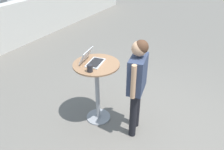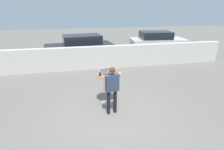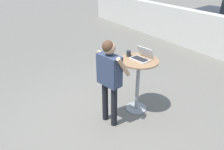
{
  "view_description": "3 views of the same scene",
  "coord_description": "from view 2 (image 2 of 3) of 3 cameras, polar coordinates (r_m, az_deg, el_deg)",
  "views": [
    {
      "loc": [
        -2.46,
        -0.77,
        2.64
      ],
      "look_at": [
        -0.05,
        0.56,
        0.99
      ],
      "focal_mm": 35.0,
      "sensor_mm": 36.0,
      "label": 1
    },
    {
      "loc": [
        -0.94,
        -4.58,
        3.22
      ],
      "look_at": [
        0.11,
        0.52,
        1.19
      ],
      "focal_mm": 28.0,
      "sensor_mm": 36.0,
      "label": 2
    },
    {
      "loc": [
        2.72,
        -1.58,
        2.65
      ],
      "look_at": [
        -0.12,
        0.35,
        0.87
      ],
      "focal_mm": 35.0,
      "sensor_mm": 36.0,
      "label": 3
    }
  ],
  "objects": [
    {
      "name": "laptop",
      "position": [
        5.97,
        -1.88,
        0.74
      ],
      "size": [
        0.39,
        0.35,
        0.21
      ],
      "color": "silver",
      "rests_on": "cafe_table"
    },
    {
      "name": "ground_plane",
      "position": [
        5.68,
        0.01,
        -13.26
      ],
      "size": [
        50.0,
        50.0,
        0.0
      ],
      "primitive_type": "plane",
      "color": "slate"
    },
    {
      "name": "standing_person",
      "position": [
        5.35,
        -0.08,
        -3.21
      ],
      "size": [
        0.56,
        0.41,
        1.58
      ],
      "color": "black",
      "rests_on": "ground_plane"
    },
    {
      "name": "parked_car_near_street",
      "position": [
        11.7,
        -10.35,
        8.96
      ],
      "size": [
        4.48,
        2.26,
        1.56
      ],
      "color": "black",
      "rests_on": "ground_plane"
    },
    {
      "name": "pavement_kerb",
      "position": [
        9.71,
        -5.61,
        5.67
      ],
      "size": [
        15.27,
        0.35,
        1.25
      ],
      "color": "beige",
      "rests_on": "ground_plane"
    },
    {
      "name": "coffee_mug",
      "position": [
        5.82,
        -3.94,
        0.24
      ],
      "size": [
        0.12,
        0.08,
        0.11
      ],
      "color": "#232328",
      "rests_on": "cafe_table"
    },
    {
      "name": "cafe_table",
      "position": [
        6.05,
        -1.64,
        -2.89
      ],
      "size": [
        0.72,
        0.72,
        1.08
      ],
      "color": "gray",
      "rests_on": "ground_plane"
    },
    {
      "name": "parked_car_further_down",
      "position": [
        13.23,
        14.5,
        10.25
      ],
      "size": [
        3.96,
        2.04,
        1.63
      ],
      "color": "silver",
      "rests_on": "ground_plane"
    }
  ]
}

